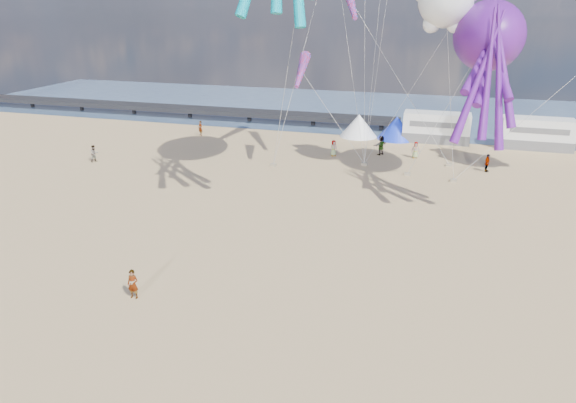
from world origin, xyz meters
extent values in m
plane|color=tan|center=(0.00, 0.00, 0.00)|extent=(120.00, 120.00, 0.00)
plane|color=#3E5677|center=(0.00, 55.00, 0.02)|extent=(120.00, 120.00, 0.00)
cube|color=black|center=(-28.00, 44.00, 1.00)|extent=(60.00, 3.00, 0.50)
cube|color=silver|center=(6.00, 40.00, 1.50)|extent=(6.60, 2.50, 3.00)
cube|color=silver|center=(15.50, 40.00, 1.50)|extent=(6.60, 2.50, 3.00)
cone|color=white|center=(-2.00, 40.00, 1.20)|extent=(4.00, 4.00, 2.40)
cone|color=#1933CC|center=(2.00, 40.00, 1.20)|extent=(4.00, 4.00, 2.40)
imported|color=tan|center=(-7.21, 4.44, 0.75)|extent=(0.57, 0.39, 1.50)
imported|color=#7F6659|center=(-3.02, 31.73, 0.75)|extent=(0.65, 0.62, 1.50)
imported|color=#7F6659|center=(-23.29, 23.71, 0.77)|extent=(0.77, 0.89, 1.54)
imported|color=#7F6659|center=(10.45, 30.59, 0.77)|extent=(0.97, 1.15, 1.54)
imported|color=#7F6659|center=(1.18, 33.41, 0.91)|extent=(0.96, 1.14, 1.82)
imported|color=#7F6659|center=(-18.51, 35.61, 0.79)|extent=(1.52, 1.13, 1.59)
imported|color=#7F6659|center=(4.38, 33.17, 0.77)|extent=(0.60, 0.44, 1.54)
cube|color=gray|center=(-7.42, 26.99, 0.11)|extent=(0.50, 0.35, 0.22)
cube|color=gray|center=(4.10, 27.69, 0.11)|extent=(0.50, 0.35, 0.22)
cube|color=gray|center=(7.78, 27.04, 0.11)|extent=(0.50, 0.35, 0.22)
cube|color=gray|center=(7.41, 31.44, 0.11)|extent=(0.50, 0.35, 0.22)
cube|color=gray|center=(0.21, 29.55, 0.11)|extent=(0.50, 0.35, 0.22)
camera|label=1|loc=(6.03, -14.13, 13.31)|focal=32.00mm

